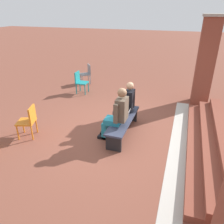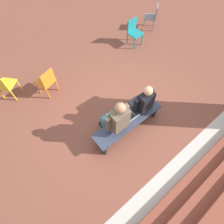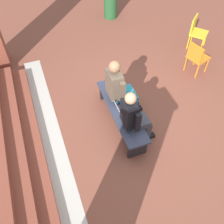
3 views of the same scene
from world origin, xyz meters
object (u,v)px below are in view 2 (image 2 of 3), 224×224
at_px(person_student, 141,102).
at_px(person_adult, 116,119).
at_px(plastic_chair_far_right, 153,16).
at_px(bench, 128,122).
at_px(laptop, 130,118).
at_px(plastic_chair_near_bench_left, 134,31).
at_px(plastic_chair_by_pillar, 47,81).
at_px(plastic_chair_foreground, 4,85).

height_order(person_student, person_adult, person_adult).
xyz_separation_m(person_student, plastic_chair_far_right, (-3.20, -2.65, -0.22)).
distance_m(bench, person_adult, 0.50).
xyz_separation_m(laptop, plastic_chair_near_bench_left, (-2.40, -2.46, -0.02)).
distance_m(person_student, laptop, 0.43).
bearing_deg(person_adult, plastic_chair_by_pillar, -75.20).
bearing_deg(plastic_chair_far_right, plastic_chair_foreground, -1.22).
height_order(laptop, plastic_chair_by_pillar, plastic_chair_by_pillar).
bearing_deg(plastic_chair_near_bench_left, laptop, 45.74).
height_order(plastic_chair_foreground, plastic_chair_by_pillar, same).
bearing_deg(plastic_chair_foreground, person_adult, 118.80).
bearing_deg(bench, plastic_chair_near_bench_left, -135.13).
height_order(bench, person_student, person_student).
relative_size(person_adult, plastic_chair_near_bench_left, 1.66).
distance_m(plastic_chair_foreground, plastic_chair_by_pillar, 1.11).
bearing_deg(plastic_chair_far_right, plastic_chair_by_pillar, 5.89).
height_order(laptop, plastic_chair_foreground, plastic_chair_foreground).
height_order(laptop, plastic_chair_near_bench_left, plastic_chair_near_bench_left).
height_order(bench, plastic_chair_foreground, plastic_chair_foreground).
bearing_deg(plastic_chair_far_right, plastic_chair_near_bench_left, 12.49).
height_order(laptop, plastic_chair_far_right, plastic_chair_far_right).
relative_size(bench, person_student, 1.38).
relative_size(person_student, laptop, 4.08).
bearing_deg(person_adult, bench, 167.30).
bearing_deg(bench, plastic_chair_foreground, -57.13).
bearing_deg(plastic_chair_near_bench_left, bench, 44.87).
relative_size(person_student, person_adult, 0.94).
bearing_deg(bench, plastic_chair_far_right, -143.29).
bearing_deg(person_adult, plastic_chair_far_right, -146.22).
bearing_deg(laptop, person_adult, -12.43).
height_order(person_adult, plastic_chair_by_pillar, person_adult).
xyz_separation_m(plastic_chair_foreground, plastic_chair_near_bench_left, (-4.29, 0.38, 0.00)).
height_order(person_adult, plastic_chair_foreground, person_adult).
xyz_separation_m(laptop, plastic_chair_far_right, (-3.57, -2.72, -0.02)).
height_order(bench, person_adult, person_adult).
bearing_deg(bench, plastic_chair_by_pillar, -68.46).
height_order(bench, plastic_chair_by_pillar, plastic_chair_by_pillar).
bearing_deg(plastic_chair_by_pillar, laptop, 112.78).
relative_size(bench, person_adult, 1.29).
height_order(bench, plastic_chair_far_right, plastic_chair_far_right).
height_order(plastic_chair_far_right, plastic_chair_by_pillar, same).
bearing_deg(laptop, plastic_chair_foreground, -56.37).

